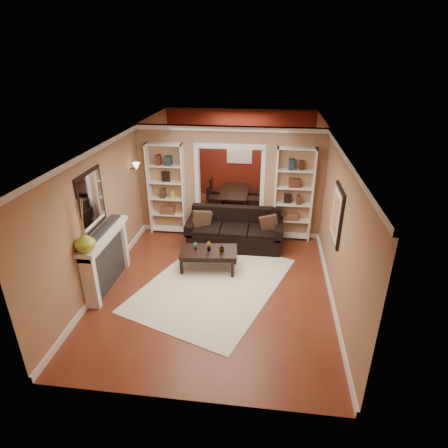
# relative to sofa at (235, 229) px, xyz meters

# --- Properties ---
(floor) EXTENTS (8.00, 8.00, 0.00)m
(floor) POSITION_rel_sofa_xyz_m (-0.21, -0.45, -0.44)
(floor) COLOR brown
(floor) RESTS_ON ground
(ceiling) EXTENTS (8.00, 8.00, 0.00)m
(ceiling) POSITION_rel_sofa_xyz_m (-0.21, -0.45, 2.26)
(ceiling) COLOR white
(ceiling) RESTS_ON ground
(wall_back) EXTENTS (8.00, 0.00, 8.00)m
(wall_back) POSITION_rel_sofa_xyz_m (-0.21, 3.55, 0.91)
(wall_back) COLOR #A67957
(wall_back) RESTS_ON ground
(wall_front) EXTENTS (8.00, 0.00, 8.00)m
(wall_front) POSITION_rel_sofa_xyz_m (-0.21, -4.45, 0.91)
(wall_front) COLOR #A67957
(wall_front) RESTS_ON ground
(wall_left) EXTENTS (0.00, 8.00, 8.00)m
(wall_left) POSITION_rel_sofa_xyz_m (-2.46, -0.45, 0.91)
(wall_left) COLOR #A67957
(wall_left) RESTS_ON ground
(wall_right) EXTENTS (0.00, 8.00, 8.00)m
(wall_right) POSITION_rel_sofa_xyz_m (2.04, -0.45, 0.91)
(wall_right) COLOR #A67957
(wall_right) RESTS_ON ground
(partition_wall) EXTENTS (4.50, 0.15, 2.70)m
(partition_wall) POSITION_rel_sofa_xyz_m (-0.21, 0.75, 0.91)
(partition_wall) COLOR #A67957
(partition_wall) RESTS_ON floor
(red_back_panel) EXTENTS (4.44, 0.04, 2.64)m
(red_back_panel) POSITION_rel_sofa_xyz_m (-0.21, 3.52, 0.88)
(red_back_panel) COLOR maroon
(red_back_panel) RESTS_ON floor
(dining_window) EXTENTS (0.78, 0.03, 0.98)m
(dining_window) POSITION_rel_sofa_xyz_m (-0.21, 3.48, 1.11)
(dining_window) COLOR #8CA5CC
(dining_window) RESTS_ON wall_back
(area_rug) EXTENTS (3.36, 3.91, 0.01)m
(area_rug) POSITION_rel_sofa_xyz_m (-0.26, -1.67, -0.43)
(area_rug) COLOR white
(area_rug) RESTS_ON floor
(sofa) EXTENTS (2.25, 0.97, 0.88)m
(sofa) POSITION_rel_sofa_xyz_m (0.00, 0.00, 0.00)
(sofa) COLOR black
(sofa) RESTS_ON floor
(pillow_left) EXTENTS (0.46, 0.35, 0.46)m
(pillow_left) POSITION_rel_sofa_xyz_m (-0.80, -0.02, 0.22)
(pillow_left) COLOR #503422
(pillow_left) RESTS_ON sofa
(pillow_right) EXTENTS (0.42, 0.17, 0.40)m
(pillow_right) POSITION_rel_sofa_xyz_m (0.80, -0.02, 0.19)
(pillow_right) COLOR #503422
(pillow_right) RESTS_ON sofa
(coffee_table) EXTENTS (1.26, 0.77, 0.45)m
(coffee_table) POSITION_rel_sofa_xyz_m (-0.44, -1.12, -0.21)
(coffee_table) COLOR black
(coffee_table) RESTS_ON floor
(plant_left) EXTENTS (0.11, 0.09, 0.18)m
(plant_left) POSITION_rel_sofa_xyz_m (-0.72, -1.12, 0.10)
(plant_left) COLOR #336626
(plant_left) RESTS_ON coffee_table
(plant_center) EXTENTS (0.14, 0.14, 0.20)m
(plant_center) POSITION_rel_sofa_xyz_m (-0.44, -1.12, 0.11)
(plant_center) COLOR #336626
(plant_center) RESTS_ON coffee_table
(plant_right) EXTENTS (0.16, 0.16, 0.21)m
(plant_right) POSITION_rel_sofa_xyz_m (-0.16, -1.12, 0.12)
(plant_right) COLOR #336626
(plant_right) RESTS_ON coffee_table
(bookshelf_left) EXTENTS (0.90, 0.30, 2.30)m
(bookshelf_left) POSITION_rel_sofa_xyz_m (-1.76, 0.58, 0.71)
(bookshelf_left) COLOR white
(bookshelf_left) RESTS_ON floor
(bookshelf_right) EXTENTS (0.90, 0.30, 2.30)m
(bookshelf_right) POSITION_rel_sofa_xyz_m (1.34, 0.58, 0.71)
(bookshelf_right) COLOR white
(bookshelf_right) RESTS_ON floor
(fireplace) EXTENTS (0.32, 1.70, 1.16)m
(fireplace) POSITION_rel_sofa_xyz_m (-2.30, -1.95, 0.14)
(fireplace) COLOR white
(fireplace) RESTS_ON floor
(vase) EXTENTS (0.40, 0.40, 0.37)m
(vase) POSITION_rel_sofa_xyz_m (-2.30, -2.65, 0.91)
(vase) COLOR #A6B339
(vase) RESTS_ON fireplace
(mirror) EXTENTS (0.03, 0.95, 1.10)m
(mirror) POSITION_rel_sofa_xyz_m (-2.44, -1.95, 1.36)
(mirror) COLOR silver
(mirror) RESTS_ON wall_left
(wall_sconce) EXTENTS (0.18, 0.18, 0.22)m
(wall_sconce) POSITION_rel_sofa_xyz_m (-2.36, 0.10, 1.39)
(wall_sconce) COLOR #FFE0A5
(wall_sconce) RESTS_ON wall_left
(framed_art) EXTENTS (0.04, 0.85, 1.05)m
(framed_art) POSITION_rel_sofa_xyz_m (2.00, -1.45, 1.11)
(framed_art) COLOR black
(framed_art) RESTS_ON wall_right
(dining_table) EXTENTS (1.48, 0.82, 0.52)m
(dining_table) POSITION_rel_sofa_xyz_m (-0.22, 2.42, -0.18)
(dining_table) COLOR black
(dining_table) RESTS_ON floor
(dining_chair_nw) EXTENTS (0.43, 0.43, 0.77)m
(dining_chair_nw) POSITION_rel_sofa_xyz_m (-0.77, 2.12, -0.05)
(dining_chair_nw) COLOR black
(dining_chair_nw) RESTS_ON floor
(dining_chair_ne) EXTENTS (0.49, 0.49, 0.81)m
(dining_chair_ne) POSITION_rel_sofa_xyz_m (0.33, 2.12, -0.03)
(dining_chair_ne) COLOR black
(dining_chair_ne) RESTS_ON floor
(dining_chair_sw) EXTENTS (0.40, 0.40, 0.81)m
(dining_chair_sw) POSITION_rel_sofa_xyz_m (-0.77, 2.72, -0.03)
(dining_chair_sw) COLOR black
(dining_chair_sw) RESTS_ON floor
(dining_chair_se) EXTENTS (0.49, 0.49, 0.80)m
(dining_chair_se) POSITION_rel_sofa_xyz_m (0.33, 2.72, -0.04)
(dining_chair_se) COLOR black
(dining_chair_se) RESTS_ON floor
(chandelier) EXTENTS (0.50, 0.50, 0.30)m
(chandelier) POSITION_rel_sofa_xyz_m (-0.21, 2.25, 1.58)
(chandelier) COLOR #402C1D
(chandelier) RESTS_ON ceiling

